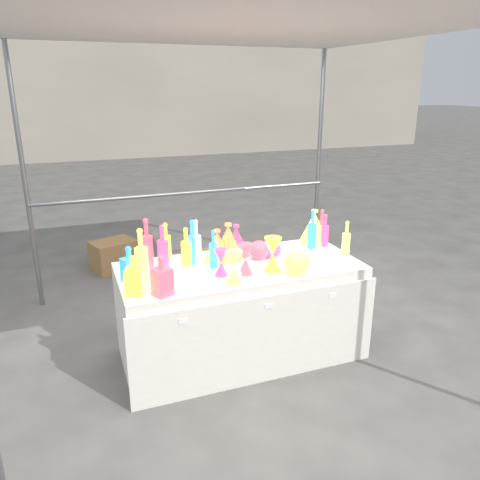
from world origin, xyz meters
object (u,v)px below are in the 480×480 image
object	(u,v)px
bottle_0	(166,241)
decanter_0	(134,275)
cardboard_box_closed	(114,255)
lampshade_0	(228,241)
display_table	(240,311)
hourglass_0	(246,259)
globe_0	(297,263)

from	to	relation	value
bottle_0	decanter_0	size ratio (longest dim) A/B	1.08
cardboard_box_closed	lampshade_0	world-z (taller)	lampshade_0
display_table	lampshade_0	distance (m)	0.55
cardboard_box_closed	hourglass_0	world-z (taller)	hourglass_0
cardboard_box_closed	hourglass_0	distance (m)	2.56
decanter_0	cardboard_box_closed	bearing A→B (deg)	108.44
cardboard_box_closed	lampshade_0	size ratio (longest dim) A/B	1.68
cardboard_box_closed	decanter_0	xyz separation A→B (m)	(-0.08, -2.44, 0.71)
hourglass_0	lampshade_0	bearing A→B (deg)	91.24
bottle_0	hourglass_0	xyz separation A→B (m)	(0.46, -0.52, -0.03)
globe_0	display_table	bearing A→B (deg)	142.04
cardboard_box_closed	decanter_0	distance (m)	2.54
lampshade_0	hourglass_0	bearing A→B (deg)	-92.02
hourglass_0	decanter_0	bearing A→B (deg)	-174.85
bottle_0	lampshade_0	xyz separation A→B (m)	(0.45, -0.17, -0.00)
display_table	bottle_0	xyz separation A→B (m)	(-0.48, 0.36, 0.52)
decanter_0	hourglass_0	size ratio (longest dim) A/B	1.19
bottle_0	display_table	bearing A→B (deg)	-36.82
cardboard_box_closed	globe_0	world-z (taller)	globe_0
decanter_0	lampshade_0	distance (m)	0.89
hourglass_0	globe_0	size ratio (longest dim) A/B	1.29
display_table	hourglass_0	distance (m)	0.51
decanter_0	hourglass_0	xyz separation A→B (m)	(0.79, 0.07, -0.02)
display_table	decanter_0	distance (m)	0.99
globe_0	bottle_0	bearing A→B (deg)	142.70
bottle_0	cardboard_box_closed	bearing A→B (deg)	97.74
decanter_0	globe_0	distance (m)	1.15
display_table	lampshade_0	bearing A→B (deg)	98.79
bottle_0	hourglass_0	size ratio (longest dim) A/B	1.28
cardboard_box_closed	lampshade_0	distance (m)	2.25
display_table	globe_0	bearing A→B (deg)	-37.96
decanter_0	lampshade_0	size ratio (longest dim) A/B	0.94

